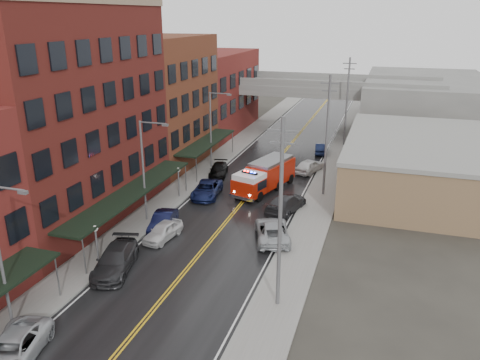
% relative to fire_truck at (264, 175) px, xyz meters
% --- Properties ---
extents(road, '(11.00, 160.00, 0.02)m').
position_rel_fire_truck_xyz_m(road, '(-1.17, -4.45, -1.65)').
color(road, black).
rests_on(road, ground).
extents(sidewalk_left, '(3.00, 160.00, 0.15)m').
position_rel_fire_truck_xyz_m(sidewalk_left, '(-8.47, -4.45, -1.59)').
color(sidewalk_left, slate).
rests_on(sidewalk_left, ground).
extents(sidewalk_right, '(3.00, 160.00, 0.15)m').
position_rel_fire_truck_xyz_m(sidewalk_right, '(6.13, -4.45, -1.59)').
color(sidewalk_right, slate).
rests_on(sidewalk_right, ground).
extents(curb_left, '(0.30, 160.00, 0.15)m').
position_rel_fire_truck_xyz_m(curb_left, '(-6.82, -4.45, -1.59)').
color(curb_left, gray).
rests_on(curb_left, ground).
extents(curb_right, '(0.30, 160.00, 0.15)m').
position_rel_fire_truck_xyz_m(curb_right, '(4.48, -4.45, -1.59)').
color(curb_right, gray).
rests_on(curb_right, ground).
extents(brick_building_b, '(9.00, 20.00, 18.00)m').
position_rel_fire_truck_xyz_m(brick_building_b, '(-14.47, -11.45, 7.34)').
color(brick_building_b, '#4D1714').
rests_on(brick_building_b, ground).
extents(brick_building_c, '(9.00, 15.00, 15.00)m').
position_rel_fire_truck_xyz_m(brick_building_c, '(-14.47, 6.05, 5.84)').
color(brick_building_c, '#5F2D1C').
rests_on(brick_building_c, ground).
extents(brick_building_far, '(9.00, 20.00, 12.00)m').
position_rel_fire_truck_xyz_m(brick_building_far, '(-14.47, 23.55, 4.34)').
color(brick_building_far, maroon).
rests_on(brick_building_far, ground).
extents(tan_building, '(14.00, 22.00, 5.00)m').
position_rel_fire_truck_xyz_m(tan_building, '(14.83, 5.55, 0.84)').
color(tan_building, '#8A684A').
rests_on(tan_building, ground).
extents(right_far_block, '(18.00, 30.00, 8.00)m').
position_rel_fire_truck_xyz_m(right_far_block, '(16.83, 35.55, 2.34)').
color(right_far_block, slate).
rests_on(right_far_block, ground).
extents(awning_1, '(2.60, 18.00, 3.09)m').
position_rel_fire_truck_xyz_m(awning_1, '(-8.67, -11.45, 1.32)').
color(awning_1, black).
rests_on(awning_1, ground).
extents(awning_2, '(2.60, 13.00, 3.09)m').
position_rel_fire_truck_xyz_m(awning_2, '(-8.66, 6.05, 1.32)').
color(awning_2, black).
rests_on(awning_2, ground).
extents(globe_lamp_1, '(0.44, 0.44, 3.12)m').
position_rel_fire_truck_xyz_m(globe_lamp_1, '(-7.57, -18.45, 0.65)').
color(globe_lamp_1, '#59595B').
rests_on(globe_lamp_1, ground).
extents(globe_lamp_2, '(0.44, 0.44, 3.12)m').
position_rel_fire_truck_xyz_m(globe_lamp_2, '(-7.57, -4.45, 0.65)').
color(globe_lamp_2, '#59595B').
rests_on(globe_lamp_2, ground).
extents(street_lamp_0, '(2.64, 0.22, 9.00)m').
position_rel_fire_truck_xyz_m(street_lamp_0, '(-7.72, -26.45, 3.52)').
color(street_lamp_0, '#59595B').
rests_on(street_lamp_0, ground).
extents(street_lamp_1, '(2.64, 0.22, 9.00)m').
position_rel_fire_truck_xyz_m(street_lamp_1, '(-7.72, -10.45, 3.52)').
color(street_lamp_1, '#59595B').
rests_on(street_lamp_1, ground).
extents(street_lamp_2, '(2.64, 0.22, 9.00)m').
position_rel_fire_truck_xyz_m(street_lamp_2, '(-7.72, 5.55, 3.52)').
color(street_lamp_2, '#59595B').
rests_on(street_lamp_2, ground).
extents(utility_pole_0, '(1.80, 0.24, 12.00)m').
position_rel_fire_truck_xyz_m(utility_pole_0, '(6.03, -19.45, 4.64)').
color(utility_pole_0, '#59595B').
rests_on(utility_pole_0, ground).
extents(utility_pole_1, '(1.80, 0.24, 12.00)m').
position_rel_fire_truck_xyz_m(utility_pole_1, '(6.03, 0.55, 4.64)').
color(utility_pole_1, '#59595B').
rests_on(utility_pole_1, ground).
extents(utility_pole_2, '(1.80, 0.24, 12.00)m').
position_rel_fire_truck_xyz_m(utility_pole_2, '(6.03, 20.55, 4.64)').
color(utility_pole_2, '#59595B').
rests_on(utility_pole_2, ground).
extents(overpass, '(40.00, 10.00, 7.50)m').
position_rel_fire_truck_xyz_m(overpass, '(-1.17, 27.55, 4.32)').
color(overpass, slate).
rests_on(overpass, ground).
extents(fire_truck, '(5.15, 8.83, 3.07)m').
position_rel_fire_truck_xyz_m(fire_truck, '(0.00, 0.00, 0.00)').
color(fire_truck, '#A51807').
rests_on(fire_truck, ground).
extents(parked_car_left_2, '(3.74, 5.83, 1.50)m').
position_rel_fire_truck_xyz_m(parked_car_left_2, '(-5.96, -28.65, -0.92)').
color(parked_car_left_2, '#ADB1B6').
rests_on(parked_car_left_2, ground).
extents(parked_car_left_3, '(3.67, 6.10, 1.66)m').
position_rel_fire_truck_xyz_m(parked_car_left_3, '(-5.94, -18.75, -0.84)').
color(parked_car_left_3, '#272729').
rests_on(parked_car_left_3, ground).
extents(parked_car_left_4, '(2.21, 4.29, 1.40)m').
position_rel_fire_truck_xyz_m(parked_car_left_4, '(-4.96, -13.25, -0.97)').
color(parked_car_left_4, silver).
rests_on(parked_car_left_4, ground).
extents(parked_car_left_5, '(2.30, 4.68, 1.48)m').
position_rel_fire_truck_xyz_m(parked_car_left_5, '(-5.77, -11.65, -0.93)').
color(parked_car_left_5, black).
rests_on(parked_car_left_5, ground).
extents(parked_car_left_6, '(3.10, 5.53, 1.46)m').
position_rel_fire_truck_xyz_m(parked_car_left_6, '(-5.06, -3.32, -0.94)').
color(parked_car_left_6, '#131B48').
rests_on(parked_car_left_6, ground).
extents(parked_car_left_7, '(2.79, 4.84, 1.32)m').
position_rel_fire_truck_xyz_m(parked_car_left_7, '(-6.17, 3.12, -1.00)').
color(parked_car_left_7, black).
rests_on(parked_car_left_7, ground).
extents(parked_car_right_0, '(4.23, 6.12, 1.55)m').
position_rel_fire_truck_xyz_m(parked_car_right_0, '(3.49, -10.65, -0.89)').
color(parked_car_right_0, '#A2A6AA').
rests_on(parked_car_right_0, ground).
extents(parked_car_right_1, '(3.47, 5.91, 1.61)m').
position_rel_fire_truck_xyz_m(parked_car_right_1, '(3.28, -4.65, -0.86)').
color(parked_car_right_1, '#2A2A2D').
rests_on(parked_car_right_1, ground).
extents(parked_car_right_2, '(3.20, 4.98, 1.58)m').
position_rel_fire_truck_xyz_m(parked_car_right_2, '(3.44, 7.35, -0.88)').
color(parked_car_right_2, silver).
rests_on(parked_car_right_2, ground).
extents(parked_car_right_3, '(2.12, 4.44, 1.40)m').
position_rel_fire_truck_xyz_m(parked_car_right_3, '(3.57, 15.64, -0.96)').
color(parked_car_right_3, black).
rests_on(parked_car_right_3, ground).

